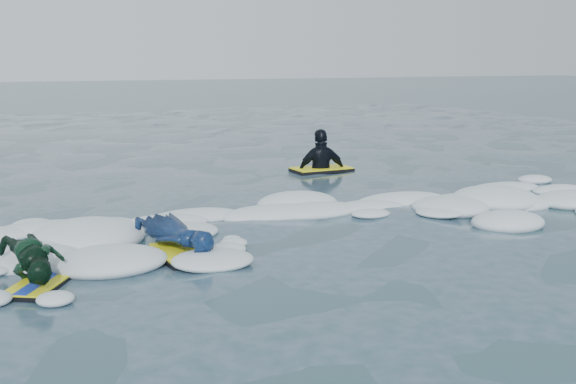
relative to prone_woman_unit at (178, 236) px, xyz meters
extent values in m
plane|color=#1A303F|center=(1.09, -0.15, -0.18)|extent=(120.00, 120.00, 0.00)
cube|color=black|center=(0.00, -0.22, -0.15)|extent=(0.57, 0.97, 0.05)
cube|color=#FFF915|center=(0.00, -0.22, -0.12)|extent=(0.55, 0.95, 0.02)
imported|color=navy|center=(0.00, 0.03, 0.02)|extent=(0.80, 1.49, 0.34)
cube|color=black|center=(-1.48, -0.74, -0.16)|extent=(0.70, 0.82, 0.04)
cube|color=#FFF915|center=(-1.48, -0.74, -0.13)|extent=(0.68, 0.80, 0.01)
cube|color=#1938BD|center=(-1.48, -0.74, -0.12)|extent=(0.45, 0.66, 0.00)
imported|color=#0D331F|center=(-1.48, -0.54, 0.04)|extent=(0.61, 1.12, 0.41)
cube|color=black|center=(3.79, 4.40, -0.15)|extent=(1.12, 0.66, 0.05)
cube|color=#FFF915|center=(3.79, 4.40, -0.11)|extent=(1.10, 0.63, 0.02)
imported|color=black|center=(3.79, 4.40, -0.22)|extent=(1.01, 0.53, 1.63)
camera|label=1|loc=(-1.81, -7.35, 1.87)|focal=45.00mm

